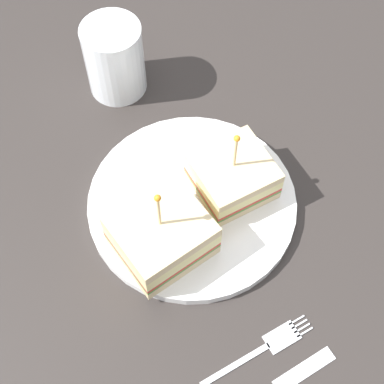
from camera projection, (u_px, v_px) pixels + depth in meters
ground_plane at (192, 210)px, 69.67cm from camera, size 103.33×103.33×2.00cm
plate at (192, 203)px, 68.25cm from camera, size 24.32×24.32×1.28cm
sandwich_half_front at (233, 176)px, 66.65cm from camera, size 8.67×8.30×10.01cm
sandwich_half_back at (161, 235)px, 62.41cm from camera, size 10.28×9.49×11.11cm
drink_glass at (115, 61)px, 74.06cm from camera, size 7.55×7.55×10.02cm
fork at (269, 345)px, 60.37cm from camera, size 13.19×2.27×0.35cm
knife at (287, 381)px, 58.55cm from camera, size 12.48×1.51×0.35cm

